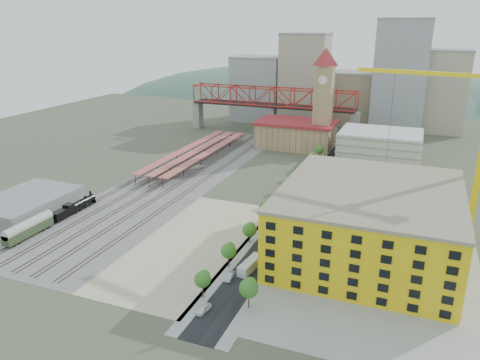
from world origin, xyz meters
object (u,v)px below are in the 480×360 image
at_px(site_trailer_b, 272,237).
at_px(clock_tower, 324,91).
at_px(car_0, 203,309).
at_px(site_trailer_d, 289,214).
at_px(coach, 28,228).
at_px(locomotive, 76,207).
at_px(tower_crane, 473,123).
at_px(site_trailer_a, 250,265).
at_px(construction_building, 369,222).
at_px(site_trailer_c, 283,221).

bearing_deg(site_trailer_b, clock_tower, 90.90).
bearing_deg(car_0, site_trailer_d, 96.64).
xyz_separation_m(coach, site_trailer_b, (66.00, 23.45, -1.64)).
distance_m(coach, car_0, 64.78).
xyz_separation_m(locomotive, tower_crane, (114.91, 28.78, 30.93)).
distance_m(locomotive, coach, 19.98).
bearing_deg(site_trailer_a, tower_crane, 48.50).
distance_m(site_trailer_b, car_0, 38.53).
height_order(coach, car_0, coach).
bearing_deg(site_trailer_a, clock_tower, 101.00).
bearing_deg(site_trailer_a, site_trailer_d, 97.16).
relative_size(construction_building, tower_crane, 0.95).
xyz_separation_m(tower_crane, site_trailer_a, (-48.91, -43.02, -31.52)).
bearing_deg(site_trailer_c, clock_tower, 111.47).
bearing_deg(car_0, locomotive, 160.69).
bearing_deg(site_trailer_a, site_trailer_b, 97.16).
xyz_separation_m(clock_tower, car_0, (5.00, -139.99, -27.95)).
height_order(locomotive, site_trailer_b, locomotive).
relative_size(clock_tower, site_trailer_c, 5.49).
height_order(construction_building, site_trailer_c, construction_building).
bearing_deg(site_trailer_d, clock_tower, 89.98).
distance_m(clock_tower, tower_crane, 95.27).
xyz_separation_m(tower_crane, site_trailer_b, (-48.91, -25.28, -31.64)).
bearing_deg(site_trailer_c, construction_building, -3.95).
height_order(construction_building, coach, construction_building).
bearing_deg(tower_crane, site_trailer_d, -171.54).
bearing_deg(construction_building, site_trailer_c, 159.64).
bearing_deg(tower_crane, construction_building, -134.03).
height_order(clock_tower, site_trailer_c, clock_tower).
bearing_deg(tower_crane, site_trailer_b, -152.66).
relative_size(locomotive, site_trailer_b, 2.36).
xyz_separation_m(clock_tower, construction_building, (34.00, -99.99, -19.29)).
relative_size(clock_tower, construction_building, 1.03).
relative_size(construction_building, coach, 3.00).
xyz_separation_m(clock_tower, site_trailer_b, (8.00, -101.58, -27.53)).
relative_size(site_trailer_a, site_trailer_c, 1.00).
bearing_deg(locomotive, site_trailer_d, 18.05).
xyz_separation_m(clock_tower, coach, (-58.00, -125.03, -25.88)).
distance_m(site_trailer_b, site_trailer_c, 11.23).
height_order(clock_tower, site_trailer_b, clock_tower).
bearing_deg(clock_tower, locomotive, -118.90).
distance_m(tower_crane, site_trailer_a, 72.36).
height_order(locomotive, car_0, locomotive).
distance_m(locomotive, site_trailer_d, 69.42).
relative_size(site_trailer_b, site_trailer_d, 0.98).
relative_size(locomotive, tower_crane, 0.38).
bearing_deg(site_trailer_c, site_trailer_d, 106.41).
xyz_separation_m(coach, tower_crane, (114.91, 48.74, 30.00)).
bearing_deg(construction_building, locomotive, -176.84).
height_order(coach, tower_crane, tower_crane).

